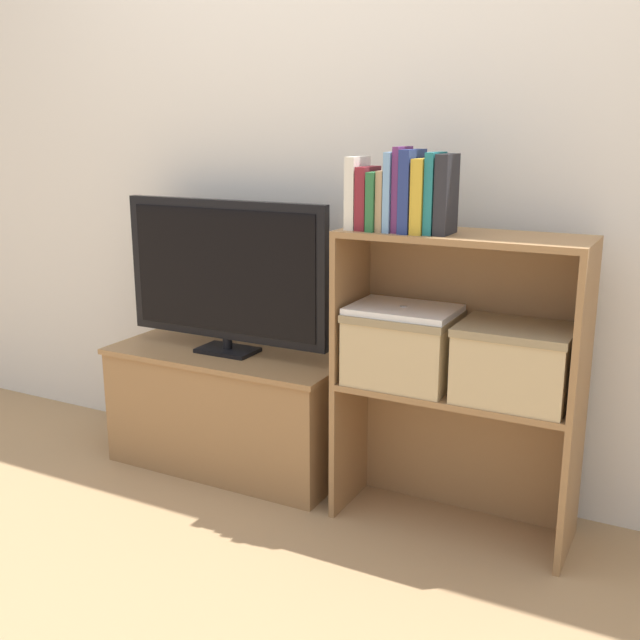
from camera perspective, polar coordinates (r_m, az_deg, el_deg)
ground_plane at (r=2.67m, az=-1.50°, el=-14.25°), size 16.00×16.00×0.00m
wall_back at (r=2.72m, az=2.69°, el=12.67°), size 10.00×0.05×2.40m
tv_stand at (r=2.92m, az=-6.91°, el=-6.76°), size 0.93×0.40×0.46m
tv at (r=2.78m, az=-7.25°, el=3.57°), size 0.84×0.14×0.57m
bookshelf_lower_tier at (r=2.54m, az=10.56°, el=-8.66°), size 0.76×0.29×0.48m
bookshelf_upper_tier at (r=2.40m, az=11.09°, el=2.15°), size 0.76×0.29×0.50m
book_ivory at (r=2.38m, az=2.86°, el=9.65°), size 0.03×0.13×0.22m
book_maroon at (r=2.36m, az=3.66°, el=9.25°), size 0.03×0.13×0.19m
book_forest at (r=2.35m, az=4.48°, el=9.04°), size 0.03×0.15×0.18m
book_tan at (r=2.34m, az=5.08°, el=9.05°), size 0.02×0.13×0.18m
book_skyblue at (r=2.33m, az=5.70°, el=9.69°), size 0.02×0.14×0.24m
book_plum at (r=2.32m, az=6.25°, el=9.86°), size 0.02×0.12×0.25m
book_navy at (r=2.30m, az=7.02°, el=9.72°), size 0.03×0.15×0.25m
book_mustard at (r=2.29m, az=7.92°, el=9.34°), size 0.04×0.14×0.22m
book_teal at (r=2.28m, az=8.74°, el=9.52°), size 0.03×0.13×0.24m
book_charcoal at (r=2.27m, az=9.61°, el=9.41°), size 0.04×0.12×0.24m
storage_basket_left at (r=2.43m, az=6.32°, el=-1.88°), size 0.34×0.26×0.23m
storage_basket_right at (r=2.33m, az=14.62°, el=-2.98°), size 0.34×0.26×0.23m
laptop at (r=2.40m, az=6.39°, el=0.79°), size 0.34×0.24×0.02m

